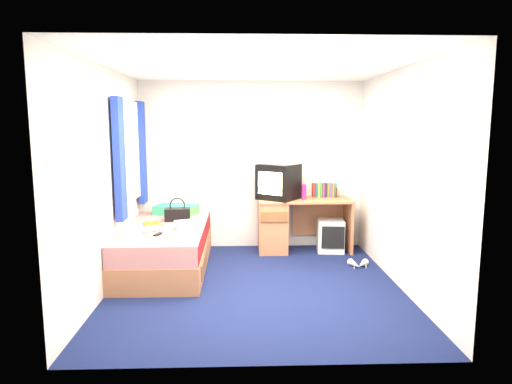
{
  "coord_description": "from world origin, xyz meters",
  "views": [
    {
      "loc": [
        -0.17,
        -4.89,
        1.8
      ],
      "look_at": [
        0.03,
        0.7,
        0.96
      ],
      "focal_mm": 32.0,
      "sensor_mm": 36.0,
      "label": 1
    }
  ],
  "objects_px": {
    "water_bottle": "(152,229)",
    "remote_control": "(158,234)",
    "vcr": "(279,161)",
    "pink_water_bottle": "(304,193)",
    "bed": "(166,247)",
    "colour_swatch_fan": "(156,238)",
    "crt_tv": "(278,182)",
    "towel": "(187,225)",
    "storage_cube": "(330,235)",
    "white_heels": "(358,264)",
    "picture_frame": "(336,192)",
    "aerosol_can": "(294,192)",
    "handbag": "(178,214)",
    "desk": "(285,223)",
    "magazine": "(153,224)",
    "pillow": "(176,209)"
  },
  "relations": [
    {
      "from": "bed",
      "to": "handbag",
      "type": "height_order",
      "value": "handbag"
    },
    {
      "from": "desk",
      "to": "pink_water_bottle",
      "type": "height_order",
      "value": "pink_water_bottle"
    },
    {
      "from": "desk",
      "to": "white_heels",
      "type": "bearing_deg",
      "value": -43.14
    },
    {
      "from": "bed",
      "to": "white_heels",
      "type": "bearing_deg",
      "value": -1.62
    },
    {
      "from": "bed",
      "to": "vcr",
      "type": "bearing_deg",
      "value": 26.7
    },
    {
      "from": "crt_tv",
      "to": "handbag",
      "type": "relative_size",
      "value": 1.94
    },
    {
      "from": "aerosol_can",
      "to": "water_bottle",
      "type": "xyz_separation_m",
      "value": [
        -1.8,
        -1.12,
        -0.25
      ]
    },
    {
      "from": "crt_tv",
      "to": "towel",
      "type": "xyz_separation_m",
      "value": [
        -1.18,
        -0.89,
        -0.41
      ]
    },
    {
      "from": "bed",
      "to": "picture_frame",
      "type": "relative_size",
      "value": 14.29
    },
    {
      "from": "desk",
      "to": "vcr",
      "type": "height_order",
      "value": "vcr"
    },
    {
      "from": "picture_frame",
      "to": "white_heels",
      "type": "xyz_separation_m",
      "value": [
        0.11,
        -0.95,
        -0.78
      ]
    },
    {
      "from": "desk",
      "to": "magazine",
      "type": "xyz_separation_m",
      "value": [
        -1.74,
        -0.67,
        0.14
      ]
    },
    {
      "from": "aerosol_can",
      "to": "remote_control",
      "type": "height_order",
      "value": "aerosol_can"
    },
    {
      "from": "water_bottle",
      "to": "remote_control",
      "type": "relative_size",
      "value": 1.25
    },
    {
      "from": "vcr",
      "to": "pink_water_bottle",
      "type": "bearing_deg",
      "value": 31.45
    },
    {
      "from": "crt_tv",
      "to": "handbag",
      "type": "bearing_deg",
      "value": -127.63
    },
    {
      "from": "pink_water_bottle",
      "to": "remote_control",
      "type": "distance_m",
      "value": 2.19
    },
    {
      "from": "aerosol_can",
      "to": "handbag",
      "type": "height_order",
      "value": "aerosol_can"
    },
    {
      "from": "vcr",
      "to": "magazine",
      "type": "height_order",
      "value": "vcr"
    },
    {
      "from": "bed",
      "to": "magazine",
      "type": "distance_m",
      "value": 0.34
    },
    {
      "from": "crt_tv",
      "to": "magazine",
      "type": "height_order",
      "value": "crt_tv"
    },
    {
      "from": "handbag",
      "to": "towel",
      "type": "height_order",
      "value": "handbag"
    },
    {
      "from": "storage_cube",
      "to": "desk",
      "type": "bearing_deg",
      "value": -179.32
    },
    {
      "from": "crt_tv",
      "to": "remote_control",
      "type": "bearing_deg",
      "value": -105.51
    },
    {
      "from": "crt_tv",
      "to": "magazine",
      "type": "relative_size",
      "value": 2.38
    },
    {
      "from": "handbag",
      "to": "magazine",
      "type": "xyz_separation_m",
      "value": [
        -0.28,
        -0.24,
        -0.08
      ]
    },
    {
      "from": "bed",
      "to": "storage_cube",
      "type": "bearing_deg",
      "value": 17.15
    },
    {
      "from": "pillow",
      "to": "white_heels",
      "type": "height_order",
      "value": "pillow"
    },
    {
      "from": "pink_water_bottle",
      "to": "white_heels",
      "type": "height_order",
      "value": "pink_water_bottle"
    },
    {
      "from": "picture_frame",
      "to": "white_heels",
      "type": "relative_size",
      "value": 0.51
    },
    {
      "from": "vcr",
      "to": "magazine",
      "type": "xyz_separation_m",
      "value": [
        -1.64,
        -0.67,
        -0.74
      ]
    },
    {
      "from": "picture_frame",
      "to": "colour_swatch_fan",
      "type": "relative_size",
      "value": 0.64
    },
    {
      "from": "pillow",
      "to": "towel",
      "type": "relative_size",
      "value": 2.06
    },
    {
      "from": "handbag",
      "to": "pillow",
      "type": "bearing_deg",
      "value": 94.38
    },
    {
      "from": "white_heels",
      "to": "remote_control",
      "type": "bearing_deg",
      "value": -170.42
    },
    {
      "from": "desk",
      "to": "water_bottle",
      "type": "height_order",
      "value": "desk"
    },
    {
      "from": "crt_tv",
      "to": "vcr",
      "type": "relative_size",
      "value": 1.42
    },
    {
      "from": "colour_swatch_fan",
      "to": "remote_control",
      "type": "height_order",
      "value": "remote_control"
    },
    {
      "from": "picture_frame",
      "to": "handbag",
      "type": "relative_size",
      "value": 0.41
    },
    {
      "from": "storage_cube",
      "to": "water_bottle",
      "type": "relative_size",
      "value": 2.28
    },
    {
      "from": "bed",
      "to": "colour_swatch_fan",
      "type": "distance_m",
      "value": 0.68
    },
    {
      "from": "white_heels",
      "to": "towel",
      "type": "bearing_deg",
      "value": -177.81
    },
    {
      "from": "aerosol_can",
      "to": "remote_control",
      "type": "bearing_deg",
      "value": -142.74
    },
    {
      "from": "storage_cube",
      "to": "white_heels",
      "type": "height_order",
      "value": "storage_cube"
    },
    {
      "from": "bed",
      "to": "colour_swatch_fan",
      "type": "height_order",
      "value": "colour_swatch_fan"
    },
    {
      "from": "picture_frame",
      "to": "magazine",
      "type": "xyz_separation_m",
      "value": [
        -2.49,
        -0.81,
        -0.27
      ]
    },
    {
      "from": "storage_cube",
      "to": "vcr",
      "type": "xyz_separation_m",
      "value": [
        -0.74,
        0.06,
        1.06
      ]
    },
    {
      "from": "white_heels",
      "to": "colour_swatch_fan",
      "type": "bearing_deg",
      "value": -167.25
    },
    {
      "from": "pillow",
      "to": "picture_frame",
      "type": "xyz_separation_m",
      "value": [
        2.28,
        0.11,
        0.22
      ]
    },
    {
      "from": "pillow",
      "to": "vcr",
      "type": "distance_m",
      "value": 1.6
    }
  ]
}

